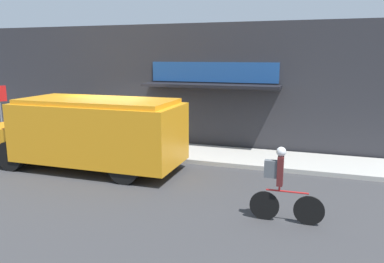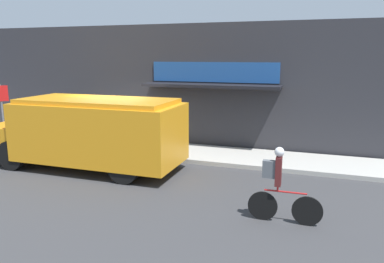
{
  "view_description": "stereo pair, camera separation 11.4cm",
  "coord_description": "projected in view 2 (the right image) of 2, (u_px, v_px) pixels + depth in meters",
  "views": [
    {
      "loc": [
        6.3,
        -10.84,
        3.4
      ],
      "look_at": [
        2.76,
        -0.2,
        1.1
      ],
      "focal_mm": 35.0,
      "sensor_mm": 36.0,
      "label": 1
    },
    {
      "loc": [
        6.41,
        -10.81,
        3.4
      ],
      "look_at": [
        2.76,
        -0.2,
        1.1
      ],
      "focal_mm": 35.0,
      "sensor_mm": 36.0,
      "label": 2
    }
  ],
  "objects": [
    {
      "name": "sidewalk",
      "position": [
        132.0,
        148.0,
        13.69
      ],
      "size": [
        28.0,
        2.1,
        0.14
      ],
      "color": "#ADAAA3",
      "rests_on": "ground_plane"
    },
    {
      "name": "ground_plane",
      "position": [
        117.0,
        157.0,
        12.74
      ],
      "size": [
        70.0,
        70.0,
        0.0
      ],
      "primitive_type": "plane",
      "color": "#38383A"
    },
    {
      "name": "storefront",
      "position": [
        148.0,
        85.0,
        14.35
      ],
      "size": [
        17.23,
        1.06,
        4.51
      ],
      "color": "#2D2D33",
      "rests_on": "ground_plane"
    },
    {
      "name": "cyclist",
      "position": [
        280.0,
        186.0,
        7.62
      ],
      "size": [
        1.51,
        0.2,
        1.59
      ],
      "rotation": [
        0.0,
        0.0,
        0.02
      ],
      "color": "black",
      "rests_on": "ground_plane"
    },
    {
      "name": "stop_sign_post",
      "position": [
        1.0,
        103.0,
        14.39
      ],
      "size": [
        0.45,
        0.45,
        2.17
      ],
      "color": "slate",
      "rests_on": "sidewalk"
    },
    {
      "name": "school_bus",
      "position": [
        89.0,
        132.0,
        11.22
      ],
      "size": [
        6.13,
        2.58,
        2.14
      ],
      "rotation": [
        0.0,
        0.0,
        0.0
      ],
      "color": "orange",
      "rests_on": "ground_plane"
    },
    {
      "name": "trash_bin",
      "position": [
        69.0,
        128.0,
        14.7
      ],
      "size": [
        0.59,
        0.59,
        0.87
      ],
      "color": "#2D5138",
      "rests_on": "sidewalk"
    }
  ]
}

